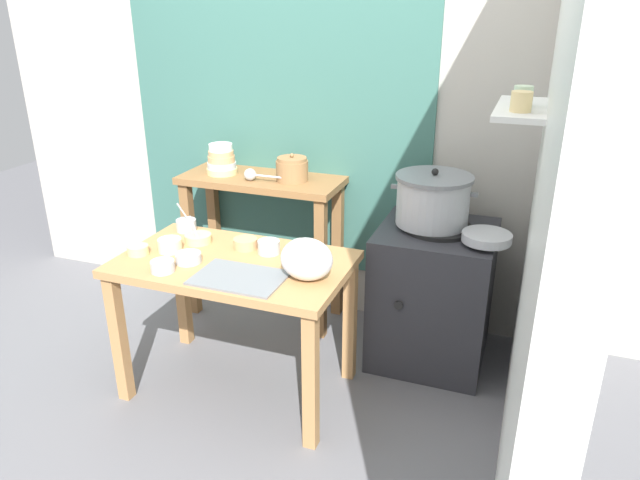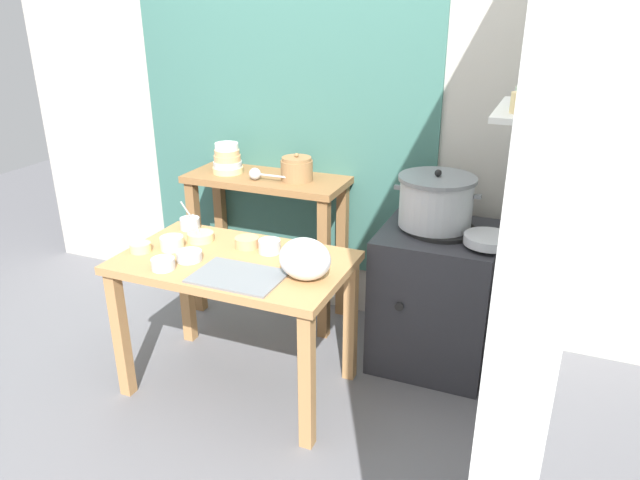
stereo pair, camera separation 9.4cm
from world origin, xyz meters
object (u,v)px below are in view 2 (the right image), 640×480
at_px(wide_pan, 489,240).
at_px(prep_bowl_4, 247,242).
at_px(back_shelf_table, 267,212).
at_px(clay_pot, 297,169).
at_px(prep_table, 235,280).
at_px(steamer_pot, 436,201).
at_px(prep_bowl_7, 140,247).
at_px(stove_block, 435,296).
at_px(plastic_bag, 305,259).
at_px(ladle, 257,174).
at_px(prep_bowl_2, 201,236).
at_px(prep_bowl_0, 189,255).
at_px(prep_bowl_3, 190,223).
at_px(prep_bowl_8, 172,242).
at_px(bowl_stack_enamel, 227,160).
at_px(prep_bowl_5, 304,246).
at_px(prep_bowl_6, 163,263).
at_px(prep_bowl_1, 270,246).
at_px(serving_tray, 238,276).

relative_size(wide_pan, prep_bowl_4, 2.00).
xyz_separation_m(back_shelf_table, prep_bowl_4, (0.20, -0.61, 0.07)).
bearing_deg(clay_pot, prep_table, -89.00).
bearing_deg(steamer_pot, wide_pan, -26.92).
height_order(prep_table, prep_bowl_7, prep_bowl_7).
relative_size(stove_block, steamer_pot, 1.76).
distance_m(stove_block, plastic_bag, 0.94).
height_order(ladle, prep_bowl_2, ladle).
distance_m(ladle, prep_bowl_0, 0.80).
relative_size(prep_bowl_3, prep_bowl_4, 1.38).
height_order(back_shelf_table, prep_bowl_4, back_shelf_table).
bearing_deg(prep_bowl_7, stove_block, 28.84).
height_order(plastic_bag, wide_pan, plastic_bag).
height_order(prep_bowl_2, prep_bowl_8, prep_bowl_2).
relative_size(plastic_bag, prep_bowl_4, 1.97).
xyz_separation_m(bowl_stack_enamel, ladle, (0.23, -0.07, -0.05)).
bearing_deg(clay_pot, prep_bowl_5, -62.69).
bearing_deg(prep_table, prep_bowl_6, -137.18).
height_order(prep_bowl_2, prep_bowl_3, prep_bowl_3).
distance_m(plastic_bag, prep_bowl_6, 0.66).
relative_size(bowl_stack_enamel, wide_pan, 0.76).
height_order(prep_bowl_0, prep_bowl_5, prep_bowl_5).
distance_m(prep_bowl_2, prep_bowl_7, 0.30).
height_order(back_shelf_table, prep_bowl_6, back_shelf_table).
relative_size(bowl_stack_enamel, prep_bowl_8, 1.58).
xyz_separation_m(prep_table, back_shelf_table, (-0.21, 0.76, 0.07)).
bearing_deg(back_shelf_table, prep_table, -74.40).
bearing_deg(prep_bowl_8, prep_bowl_6, -64.43).
height_order(wide_pan, prep_bowl_6, wide_pan).
xyz_separation_m(wide_pan, prep_bowl_6, (-1.35, -0.73, -0.05)).
bearing_deg(prep_table, prep_bowl_2, 153.67).
bearing_deg(prep_bowl_1, stove_block, 34.07).
xyz_separation_m(bowl_stack_enamel, prep_bowl_5, (0.74, -0.55, -0.23)).
xyz_separation_m(back_shelf_table, prep_bowl_2, (-0.06, -0.63, 0.07)).
xyz_separation_m(stove_block, ladle, (-1.09, 0.05, 0.55)).
bearing_deg(prep_table, steamer_pot, 38.57).
xyz_separation_m(bowl_stack_enamel, wide_pan, (1.58, -0.25, -0.18)).
xyz_separation_m(steamer_pot, prep_bowl_4, (-0.83, -0.50, -0.17)).
xyz_separation_m(ladle, prep_bowl_1, (0.35, -0.54, -0.18)).
xyz_separation_m(prep_bowl_3, prep_bowl_4, (0.41, -0.10, -0.01)).
xyz_separation_m(stove_block, prep_bowl_8, (-1.20, -0.65, 0.37)).
bearing_deg(bowl_stack_enamel, prep_bowl_3, -84.57).
bearing_deg(prep_bowl_0, wide_pan, 24.67).
height_order(plastic_bag, prep_bowl_1, plastic_bag).
height_order(back_shelf_table, serving_tray, back_shelf_table).
bearing_deg(prep_bowl_4, steamer_pot, 31.12).
relative_size(back_shelf_table, wide_pan, 4.01).
bearing_deg(prep_bowl_2, prep_table, -26.33).
distance_m(bowl_stack_enamel, plastic_bag, 1.20).
relative_size(stove_block, prep_bowl_4, 6.51).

